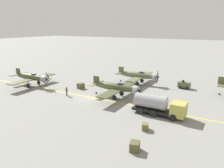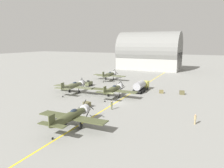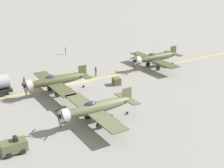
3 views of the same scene
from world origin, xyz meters
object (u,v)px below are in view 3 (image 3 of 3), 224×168
(ground_crew_walking, at_px, (66,50))
(supply_crate_outboard, at_px, (117,81))
(airplane_mid_center, at_px, (55,81))
(tow_tractor, at_px, (14,146))
(airplane_near_center, at_px, (155,58))
(airplane_mid_left, at_px, (96,108))
(ground_crew_inspecting, at_px, (96,71))

(ground_crew_walking, height_order, supply_crate_outboard, ground_crew_walking)
(airplane_mid_center, bearing_deg, tow_tractor, 136.53)
(airplane_near_center, bearing_deg, supply_crate_outboard, 121.43)
(airplane_mid_left, bearing_deg, tow_tractor, 98.37)
(airplane_mid_center, distance_m, ground_crew_inspecting, 9.77)
(ground_crew_walking, relative_size, supply_crate_outboard, 1.29)
(supply_crate_outboard, bearing_deg, airplane_near_center, -70.99)
(airplane_mid_left, xyz_separation_m, ground_crew_walking, (31.38, -10.01, -1.04))
(airplane_mid_center, xyz_separation_m, tow_tractor, (-12.86, 9.80, -1.22))
(airplane_near_center, xyz_separation_m, airplane_mid_left, (-13.60, 20.10, 0.00))
(airplane_near_center, height_order, supply_crate_outboard, airplane_near_center)
(ground_crew_walking, bearing_deg, supply_crate_outboard, 178.04)
(ground_crew_walking, height_order, ground_crew_inspecting, ground_crew_inspecting)
(airplane_near_center, relative_size, airplane_mid_left, 1.00)
(airplane_mid_center, relative_size, ground_crew_walking, 6.77)
(airplane_mid_center, bearing_deg, ground_crew_inspecting, -73.15)
(tow_tractor, bearing_deg, ground_crew_inspecting, -48.37)
(airplane_mid_left, bearing_deg, airplane_near_center, -55.05)
(ground_crew_walking, bearing_deg, airplane_mid_center, 152.29)
(airplane_mid_left, relative_size, supply_crate_outboard, 8.76)
(airplane_mid_left, bearing_deg, ground_crew_inspecting, -28.21)
(airplane_near_center, height_order, tow_tractor, airplane_near_center)
(airplane_near_center, distance_m, ground_crew_walking, 20.47)
(tow_tractor, distance_m, supply_crate_outboard, 22.49)
(airplane_mid_left, bearing_deg, supply_crate_outboard, -42.33)
(airplane_near_center, distance_m, tow_tractor, 33.84)
(airplane_near_center, relative_size, tow_tractor, 4.62)
(airplane_mid_left, distance_m, tow_tractor, 10.39)
(airplane_near_center, xyz_separation_m, tow_tractor, (-14.95, 30.33, -1.22))
(airplane_mid_left, height_order, supply_crate_outboard, airplane_mid_left)
(airplane_mid_center, relative_size, airplane_mid_left, 1.00)
(ground_crew_inspecting, relative_size, supply_crate_outboard, 1.32)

